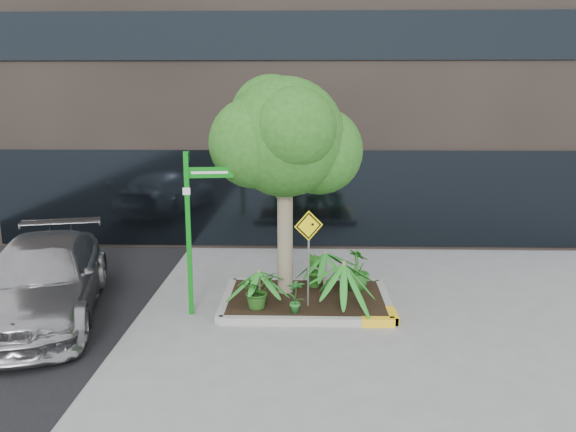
{
  "coord_description": "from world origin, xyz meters",
  "views": [
    {
      "loc": [
        0.12,
        -10.38,
        4.07
      ],
      "look_at": [
        -0.16,
        0.2,
        1.82
      ],
      "focal_mm": 35.0,
      "sensor_mm": 36.0,
      "label": 1
    }
  ],
  "objects_px": {
    "street_sign_post": "(191,215)",
    "cattle_sign": "(309,242)",
    "parked_car": "(42,280)",
    "tree": "(285,137)"
  },
  "relations": [
    {
      "from": "street_sign_post",
      "to": "cattle_sign",
      "type": "height_order",
      "value": "street_sign_post"
    },
    {
      "from": "parked_car",
      "to": "cattle_sign",
      "type": "xyz_separation_m",
      "value": [
        4.99,
        0.28,
        0.69
      ]
    },
    {
      "from": "parked_car",
      "to": "cattle_sign",
      "type": "relative_size",
      "value": 2.65
    },
    {
      "from": "parked_car",
      "to": "cattle_sign",
      "type": "distance_m",
      "value": 5.04
    },
    {
      "from": "tree",
      "to": "cattle_sign",
      "type": "relative_size",
      "value": 2.42
    },
    {
      "from": "parked_car",
      "to": "street_sign_post",
      "type": "xyz_separation_m",
      "value": [
        2.8,
        0.27,
        1.21
      ]
    },
    {
      "from": "tree",
      "to": "street_sign_post",
      "type": "bearing_deg",
      "value": -153.66
    },
    {
      "from": "parked_car",
      "to": "street_sign_post",
      "type": "distance_m",
      "value": 3.06
    },
    {
      "from": "tree",
      "to": "cattle_sign",
      "type": "bearing_deg",
      "value": -60.59
    },
    {
      "from": "cattle_sign",
      "to": "tree",
      "type": "bearing_deg",
      "value": 97.35
    }
  ]
}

